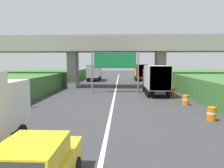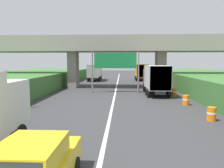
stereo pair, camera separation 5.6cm
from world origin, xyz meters
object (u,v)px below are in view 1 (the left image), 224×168
(overhead_highway_sign, at_px, (115,63))
(truck_green, at_px, (94,71))
(construction_barrel_1, at_px, (211,114))
(construction_barrel_2, at_px, (186,100))
(construction_barrel_4, at_px, (164,87))
(speed_limit_sign, at_px, (21,91))
(construction_barrel_5, at_px, (158,83))
(truck_red, at_px, (155,78))
(truck_orange, at_px, (140,71))
(construction_barrel_3, at_px, (174,92))

(overhead_highway_sign, relative_size, truck_green, 0.81)
(overhead_highway_sign, xyz_separation_m, construction_barrel_1, (6.61, -12.01, -3.25))
(construction_barrel_2, bearing_deg, truck_green, 114.87)
(overhead_highway_sign, relative_size, construction_barrel_4, 6.53)
(speed_limit_sign, relative_size, construction_barrel_5, 2.48)
(construction_barrel_2, distance_m, construction_barrel_4, 9.78)
(speed_limit_sign, xyz_separation_m, truck_green, (2.56, 26.36, 0.46))
(truck_red, relative_size, truck_orange, 1.00)
(truck_green, distance_m, construction_barrel_3, 22.72)
(overhead_highway_sign, distance_m, construction_barrel_5, 10.56)
(truck_orange, bearing_deg, speed_limit_sign, -113.80)
(truck_green, relative_size, construction_barrel_1, 8.11)
(construction_barrel_1, height_order, construction_barrel_3, same)
(truck_orange, xyz_separation_m, construction_barrel_5, (1.72, -11.32, -1.47))
(overhead_highway_sign, height_order, truck_green, overhead_highway_sign)
(speed_limit_sign, distance_m, construction_barrel_4, 18.32)
(speed_limit_sign, distance_m, truck_green, 26.48)
(speed_limit_sign, xyz_separation_m, construction_barrel_1, (14.01, -2.95, -1.02))
(construction_barrel_1, xyz_separation_m, construction_barrel_2, (-0.13, 4.89, 0.00))
(overhead_highway_sign, xyz_separation_m, construction_barrel_5, (6.64, 7.54, -3.25))
(speed_limit_sign, relative_size, construction_barrel_1, 2.48)
(construction_barrel_3, bearing_deg, overhead_highway_sign, 161.50)
(truck_red, relative_size, construction_barrel_1, 8.11)
(construction_barrel_1, bearing_deg, truck_orange, 93.14)
(construction_barrel_5, bearing_deg, truck_red, -102.41)
(construction_barrel_4, bearing_deg, construction_barrel_3, -89.50)
(construction_barrel_1, distance_m, construction_barrel_4, 14.67)
(truck_orange, relative_size, construction_barrel_4, 8.11)
(construction_barrel_4, bearing_deg, construction_barrel_5, 90.08)
(truck_red, xyz_separation_m, construction_barrel_3, (1.91, -1.34, -1.47))
(speed_limit_sign, relative_size, truck_orange, 0.31)
(speed_limit_sign, distance_m, truck_orange, 30.52)
(speed_limit_sign, distance_m, construction_barrel_5, 21.77)
(overhead_highway_sign, distance_m, construction_barrel_2, 10.17)
(overhead_highway_sign, bearing_deg, construction_barrel_2, -47.71)
(speed_limit_sign, height_order, construction_barrel_1, speed_limit_sign)
(overhead_highway_sign, height_order, truck_orange, overhead_highway_sign)
(construction_barrel_4, distance_m, construction_barrel_5, 4.89)
(truck_red, bearing_deg, construction_barrel_2, -74.73)
(construction_barrel_3, bearing_deg, truck_red, 144.98)
(construction_barrel_4, bearing_deg, speed_limit_sign, -140.17)
(construction_barrel_1, bearing_deg, overhead_highway_sign, 118.82)
(construction_barrel_3, bearing_deg, construction_barrel_2, -92.43)
(construction_barrel_1, xyz_separation_m, construction_barrel_3, (0.08, 9.78, 0.00))
(truck_green, bearing_deg, construction_barrel_2, -65.13)
(overhead_highway_sign, xyz_separation_m, speed_limit_sign, (-7.40, -9.07, -2.24))
(truck_orange, bearing_deg, truck_red, -90.39)
(speed_limit_sign, xyz_separation_m, truck_red, (12.18, 8.16, 0.46))
(truck_green, bearing_deg, construction_barrel_3, -59.45)
(truck_red, xyz_separation_m, truck_orange, (0.14, 19.76, 0.00))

